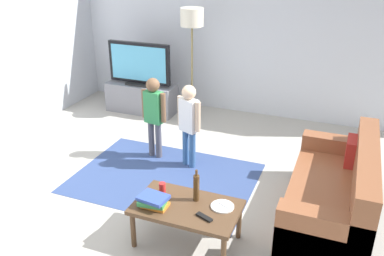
{
  "coord_description": "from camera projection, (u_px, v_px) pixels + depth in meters",
  "views": [
    {
      "loc": [
        1.67,
        -3.6,
        2.67
      ],
      "look_at": [
        0.0,
        0.6,
        0.65
      ],
      "focal_mm": 38.53,
      "sensor_mm": 36.0,
      "label": 1
    }
  ],
  "objects": [
    {
      "name": "wall_back",
      "position": [
        247.0,
        33.0,
        6.7
      ],
      "size": [
        6.0,
        0.12,
        2.7
      ],
      "primitive_type": "cube",
      "color": "silver",
      "rests_on": "ground"
    },
    {
      "name": "floor_lamp",
      "position": [
        192.0,
        23.0,
        6.4
      ],
      "size": [
        0.36,
        0.36,
        1.78
      ],
      "color": "#262626",
      "rests_on": "ground"
    },
    {
      "name": "plate",
      "position": [
        222.0,
        206.0,
        3.85
      ],
      "size": [
        0.22,
        0.22,
        0.02
      ],
      "color": "white",
      "rests_on": "coffee_table"
    },
    {
      "name": "tv_remote",
      "position": [
        204.0,
        217.0,
        3.7
      ],
      "size": [
        0.18,
        0.11,
        0.02
      ],
      "primitive_type": "cube",
      "rotation": [
        0.0,
        0.0,
        -0.39
      ],
      "color": "black",
      "rests_on": "coffee_table"
    },
    {
      "name": "child_center",
      "position": [
        189.0,
        119.0,
        5.17
      ],
      "size": [
        0.35,
        0.21,
        1.11
      ],
      "color": "#33598C",
      "rests_on": "ground"
    },
    {
      "name": "soda_can",
      "position": [
        162.0,
        188.0,
        4.04
      ],
      "size": [
        0.07,
        0.07,
        0.12
      ],
      "primitive_type": "cylinder",
      "color": "red",
      "rests_on": "coffee_table"
    },
    {
      "name": "area_rug",
      "position": [
        165.0,
        178.0,
        5.14
      ],
      "size": [
        2.2,
        1.6,
        0.01
      ],
      "primitive_type": "cube",
      "color": "#33477A",
      "rests_on": "ground"
    },
    {
      "name": "tv",
      "position": [
        139.0,
        64.0,
        6.83
      ],
      "size": [
        1.1,
        0.28,
        0.71
      ],
      "color": "black",
      "rests_on": "tv_stand"
    },
    {
      "name": "tv_stand",
      "position": [
        142.0,
        98.0,
        7.1
      ],
      "size": [
        1.2,
        0.44,
        0.5
      ],
      "color": "slate",
      "rests_on": "ground"
    },
    {
      "name": "coffee_table",
      "position": [
        187.0,
        210.0,
        3.9
      ],
      "size": [
        1.0,
        0.6,
        0.42
      ],
      "color": "#513823",
      "rests_on": "ground"
    },
    {
      "name": "book_stack",
      "position": [
        154.0,
        201.0,
        3.85
      ],
      "size": [
        0.29,
        0.23,
        0.1
      ],
      "color": "orange",
      "rests_on": "coffee_table"
    },
    {
      "name": "child_near_tv",
      "position": [
        154.0,
        111.0,
        5.41
      ],
      "size": [
        0.37,
        0.18,
        1.12
      ],
      "color": "#4C4C59",
      "rests_on": "ground"
    },
    {
      "name": "ground",
      "position": [
        173.0,
        200.0,
        4.7
      ],
      "size": [
        7.8,
        7.8,
        0.0
      ],
      "primitive_type": "plane",
      "color": "#B2ADA3"
    },
    {
      "name": "couch",
      "position": [
        337.0,
        197.0,
        4.25
      ],
      "size": [
        0.8,
        1.8,
        0.86
      ],
      "color": "brown",
      "rests_on": "ground"
    },
    {
      "name": "bottle",
      "position": [
        196.0,
        187.0,
        3.9
      ],
      "size": [
        0.06,
        0.06,
        0.33
      ],
      "color": "#4C3319",
      "rests_on": "coffee_table"
    }
  ]
}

